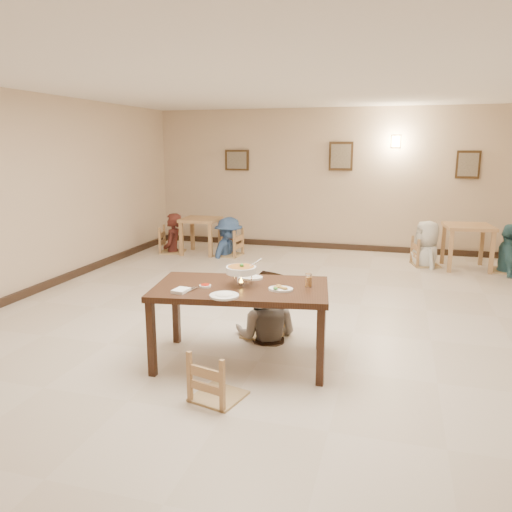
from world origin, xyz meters
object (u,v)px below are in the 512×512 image
(bg_diner_a, at_px, (172,213))
(chair_far, at_px, (265,295))
(chair_near, at_px, (218,352))
(bg_chair_rl, at_px, (427,240))
(curry_warmer, at_px, (241,270))
(main_diner, at_px, (267,271))
(bg_diner_b, at_px, (228,217))
(drink_glass, at_px, (308,281))
(bg_table_left, at_px, (201,225))
(bg_table_right, at_px, (468,233))
(bg_chair_lr, at_px, (229,230))
(main_table, at_px, (241,294))
(bg_diner_c, at_px, (429,221))
(bg_diner_d, at_px, (512,224))
(bg_chair_rr, at_px, (510,242))
(bg_chair_ll, at_px, (172,228))

(bg_diner_a, bearing_deg, chair_far, 26.41)
(chair_near, height_order, bg_chair_rl, bg_chair_rl)
(curry_warmer, bearing_deg, main_diner, 83.16)
(bg_chair_rl, xyz_separation_m, bg_diner_a, (-5.11, -0.22, 0.33))
(chair_near, bearing_deg, bg_chair_rl, -94.74)
(chair_far, height_order, bg_diner_b, bg_diner_b)
(drink_glass, height_order, bg_table_left, drink_glass)
(bg_table_right, height_order, bg_chair_lr, bg_chair_lr)
(main_table, distance_m, bg_table_right, 5.71)
(bg_chair_rl, bearing_deg, bg_diner_a, 77.09)
(main_table, distance_m, drink_glass, 0.70)
(bg_diner_a, bearing_deg, main_table, 21.22)
(main_table, height_order, main_diner, main_diner)
(bg_table_left, height_order, bg_diner_a, bg_diner_a)
(bg_diner_b, bearing_deg, bg_diner_a, 102.32)
(bg_chair_rl, xyz_separation_m, bg_diner_c, (0.00, 0.00, 0.35))
(drink_glass, relative_size, bg_diner_c, 0.08)
(bg_diner_d, bearing_deg, main_diner, 145.05)
(drink_glass, distance_m, bg_chair_rr, 5.53)
(drink_glass, bearing_deg, bg_table_left, 123.20)
(chair_near, distance_m, bg_chair_rl, 6.18)
(bg_table_left, relative_size, bg_chair_rl, 0.77)
(main_table, height_order, bg_table_right, main_table)
(bg_table_left, distance_m, bg_diner_a, 0.66)
(chair_far, bearing_deg, curry_warmer, -88.55)
(bg_chair_ll, height_order, bg_diner_b, bg_diner_b)
(curry_warmer, xyz_separation_m, bg_chair_rl, (2.06, 5.03, -0.48))
(chair_near, height_order, bg_table_left, chair_near)
(chair_near, xyz_separation_m, main_diner, (0.05, 1.52, 0.37))
(bg_table_right, bearing_deg, bg_diner_b, -178.33)
(main_diner, relative_size, drink_glass, 11.94)
(bg_chair_rr, xyz_separation_m, bg_diner_d, (0.00, 0.00, 0.33))
(bg_table_right, xyz_separation_m, bg_diner_d, (0.69, -0.06, 0.20))
(chair_far, relative_size, bg_chair_lr, 0.95)
(drink_glass, height_order, bg_chair_lr, bg_chair_lr)
(bg_chair_lr, bearing_deg, bg_chair_rr, 97.20)
(bg_chair_rr, relative_size, bg_diner_b, 0.68)
(curry_warmer, distance_m, bg_chair_ll, 5.72)
(bg_chair_lr, bearing_deg, bg_table_left, -86.41)
(chair_far, height_order, curry_warmer, curry_warmer)
(main_table, height_order, bg_chair_rr, bg_chair_rr)
(curry_warmer, distance_m, bg_diner_d, 6.00)
(main_diner, xyz_separation_m, bg_chair_lr, (-1.90, 4.14, -0.29))
(main_diner, xyz_separation_m, bg_diner_b, (-1.90, 4.14, -0.02))
(main_table, xyz_separation_m, main_diner, (0.08, 0.73, 0.07))
(bg_table_right, distance_m, bg_chair_rl, 0.71)
(drink_glass, xyz_separation_m, bg_diner_c, (1.39, 4.89, -0.03))
(bg_table_right, bearing_deg, main_diner, -121.92)
(chair_near, xyz_separation_m, bg_table_left, (-2.47, 5.69, 0.17))
(main_table, relative_size, bg_chair_lr, 1.80)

